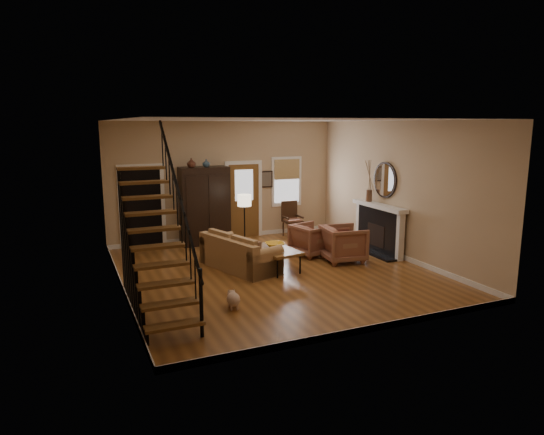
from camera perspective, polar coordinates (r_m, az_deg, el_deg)
name	(u,v)px	position (r m, az deg, el deg)	size (l,w,h in m)	color
room	(231,195)	(11.92, -4.88, 2.63)	(7.00, 7.33, 3.30)	brown
staircase	(155,222)	(8.40, -13.56, -0.48)	(0.94, 2.80, 3.20)	brown
fireplace	(380,224)	(12.55, 12.61, -0.73)	(0.33, 1.95, 2.30)	black
armoire	(205,206)	(13.22, -7.95, 1.39)	(1.30, 0.60, 2.10)	black
vase_a	(191,163)	(12.89, -9.47, 6.36)	(0.24, 0.24, 0.25)	#4C2619
vase_b	(206,163)	(13.00, -7.75, 6.36)	(0.20, 0.20, 0.21)	#334C60
sofa	(240,253)	(10.95, -3.79, -4.15)	(0.86, 2.00, 0.75)	#A67B4B
coffee_table	(275,259)	(10.89, 0.41, -4.92)	(0.73, 1.26, 0.48)	brown
bowl	(275,245)	(10.97, 0.34, -3.23)	(0.43, 0.43, 0.11)	gold
books	(276,251)	(10.51, 0.48, -3.99)	(0.23, 0.31, 0.06)	beige
armchair_left	(343,244)	(11.63, 8.40, -3.07)	(0.91, 0.94, 0.86)	brown
armchair_right	(311,240)	(12.10, 4.66, -2.60)	(0.84, 0.86, 0.79)	brown
floor_lamp	(245,224)	(12.16, -3.24, -0.79)	(0.34, 0.34, 1.50)	black
side_chair	(292,219)	(14.02, 2.42, -0.22)	(0.54, 0.54, 1.02)	#362011
dog	(233,300)	(8.73, -4.57, -9.68)	(0.24, 0.41, 0.30)	beige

